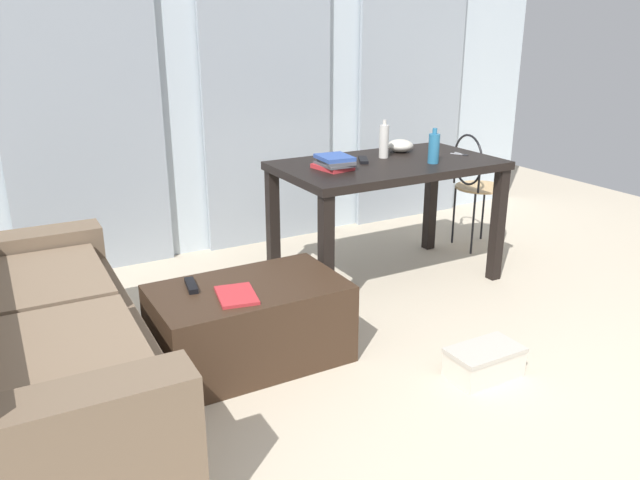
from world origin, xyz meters
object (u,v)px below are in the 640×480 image
tv_remote_on_table (363,160)px  scissors (462,154)px  bottle_far (434,148)px  craft_table (387,179)px  bottle_near (384,141)px  book_stack (334,162)px  couch (31,359)px  magazine (237,295)px  tv_remote_primary (191,285)px  bowl (400,146)px  wire_chair (474,178)px  coffee_table (250,324)px  shoebox (484,362)px

tv_remote_on_table → scissors: size_ratio=1.45×
bottle_far → craft_table: bearing=141.7°
bottle_near → tv_remote_on_table: bottle_near is taller
bottle_far → book_stack: 0.64m
couch → bottle_near: bearing=17.5°
magazine → tv_remote_primary: bearing=137.3°
bottle_near → bowl: size_ratio=1.41×
couch → scissors: scissors is taller
wire_chair → tv_remote_on_table: bearing=-173.3°
bottle_far → magazine: bearing=-162.7°
couch → wire_chair: bearing=14.4°
craft_table → tv_remote_on_table: size_ratio=7.98×
coffee_table → bottle_near: 1.58m
bottle_far → magazine: size_ratio=0.88×
bowl → magazine: (-1.55, -0.86, -0.42)m
couch → magazine: size_ratio=7.74×
tv_remote_primary → bowl: bearing=31.0°
couch → book_stack: (1.80, 0.58, 0.53)m
bottle_far → shoebox: bottle_far is taller
bottle_near → magazine: 1.62m
scissors → coffee_table: bearing=-164.3°
craft_table → bottle_near: bearing=68.8°
craft_table → book_stack: book_stack is taller
craft_table → shoebox: bearing=-102.6°
couch → craft_table: (2.20, 0.60, 0.38)m
couch → scissors: 2.85m
couch → bottle_near: size_ratio=7.82×
bottle_near → bottle_far: bottle_near is taller
bottle_near → tv_remote_on_table: (-0.18, -0.03, -0.10)m
bottle_far → tv_remote_on_table: bearing=144.0°
coffee_table → tv_remote_primary: (-0.25, 0.12, 0.22)m
scissors → book_stack: bearing=177.4°
bottle_near → bottle_far: 0.34m
tv_remote_on_table → magazine: (-1.17, -0.73, -0.39)m
shoebox → book_stack: bearing=95.7°
bottle_far → book_stack: bottle_far is taller
craft_table → shoebox: (-0.28, -1.24, -0.61)m
wire_chair → tv_remote_on_table: (-1.06, -0.13, 0.27)m
wire_chair → craft_table: bearing=-167.5°
craft_table → magazine: size_ratio=5.66×
couch → craft_table: bearing=15.2°
bottle_far → bowl: bottle_far is taller
wire_chair → shoebox: (-1.21, -1.45, -0.47)m
book_stack → tv_remote_on_table: (0.27, 0.10, -0.03)m
bowl → tv_remote_on_table: size_ratio=0.99×
coffee_table → book_stack: size_ratio=3.63×
craft_table → shoebox: craft_table is taller
coffee_table → couch: bearing=-177.6°
coffee_table → bowl: (1.45, 0.77, 0.63)m
magazine → couch: bearing=-171.9°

